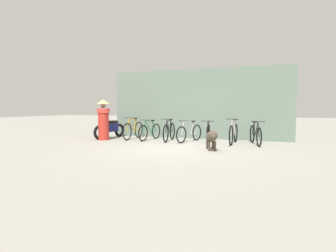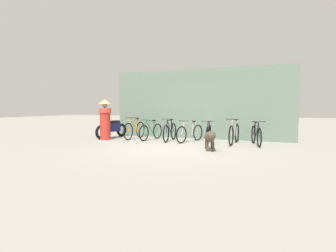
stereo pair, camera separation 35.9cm
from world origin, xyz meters
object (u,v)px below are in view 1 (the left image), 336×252
(bicycle_5, at_px, (234,133))
(motorcycle, at_px, (110,129))
(bicycle_0, at_px, (133,130))
(bicycle_1, at_px, (150,131))
(bicycle_6, at_px, (255,135))
(stray_dog, at_px, (212,137))
(person_in_robes, at_px, (103,118))
(bicycle_2, at_px, (169,132))
(bicycle_3, at_px, (189,133))
(bicycle_4, at_px, (208,134))

(bicycle_5, xyz_separation_m, motorcycle, (-5.22, -0.02, 0.04))
(bicycle_0, height_order, bicycle_1, bicycle_0)
(bicycle_6, xyz_separation_m, stray_dog, (-1.25, -1.79, 0.06))
(bicycle_0, xyz_separation_m, person_in_robes, (-1.00, -0.68, 0.51))
(bicycle_0, xyz_separation_m, motorcycle, (-1.10, -0.06, 0.04))
(bicycle_0, bearing_deg, person_in_robes, -54.19)
(bicycle_2, height_order, person_in_robes, person_in_robes)
(bicycle_6, height_order, stray_dog, bicycle_6)
(bicycle_2, relative_size, person_in_robes, 1.00)
(bicycle_5, xyz_separation_m, bicycle_6, (0.76, 0.02, -0.03))
(bicycle_0, relative_size, person_in_robes, 1.03)
(person_in_robes, bearing_deg, bicycle_3, 144.59)
(stray_dog, bearing_deg, bicycle_1, -139.49)
(bicycle_2, height_order, motorcycle, motorcycle)
(bicycle_0, relative_size, bicycle_2, 1.03)
(bicycle_0, distance_m, bicycle_4, 3.21)
(bicycle_2, bearing_deg, bicycle_1, -97.04)
(bicycle_6, bearing_deg, bicycle_1, -103.66)
(bicycle_3, xyz_separation_m, bicycle_6, (2.42, 0.04, 0.01))
(bicycle_5, distance_m, stray_dog, 1.84)
(bicycle_1, relative_size, stray_dog, 1.33)
(bicycle_3, xyz_separation_m, stray_dog, (1.17, -1.75, 0.07))
(bicycle_1, distance_m, person_in_robes, 1.97)
(bicycle_1, distance_m, bicycle_6, 4.09)
(bicycle_0, distance_m, stray_dog, 4.06)
(bicycle_2, distance_m, bicycle_4, 1.57)
(bicycle_4, height_order, motorcycle, motorcycle)
(person_in_robes, bearing_deg, bicycle_2, 146.84)
(bicycle_1, relative_size, bicycle_4, 0.95)
(bicycle_1, height_order, bicycle_2, bicycle_2)
(bicycle_3, height_order, bicycle_5, bicycle_5)
(bicycle_3, distance_m, person_in_robes, 3.56)
(bicycle_6, bearing_deg, bicycle_3, -103.10)
(bicycle_3, relative_size, bicycle_4, 0.98)
(bicycle_6, xyz_separation_m, motorcycle, (-5.98, -0.03, 0.06))
(bicycle_5, bearing_deg, bicycle_6, 94.53)
(bicycle_0, xyz_separation_m, bicycle_5, (4.12, -0.05, 0.00))
(bicycle_0, bearing_deg, bicycle_1, 87.79)
(bicycle_1, relative_size, bicycle_5, 0.91)
(bicycle_2, height_order, bicycle_6, bicycle_2)
(bicycle_2, xyz_separation_m, motorcycle, (-2.74, 0.04, 0.05))
(bicycle_3, bearing_deg, bicycle_2, -69.31)
(bicycle_6, xyz_separation_m, person_in_robes, (-5.88, -0.65, 0.53))
(bicycle_1, relative_size, bicycle_6, 0.98)
(person_in_robes, bearing_deg, motorcycle, -126.32)
(motorcycle, bearing_deg, bicycle_0, 104.35)
(motorcycle, bearing_deg, stray_dog, 80.78)
(bicycle_2, distance_m, motorcycle, 2.74)
(bicycle_6, distance_m, person_in_robes, 5.94)
(bicycle_6, bearing_deg, bicycle_0, -104.35)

